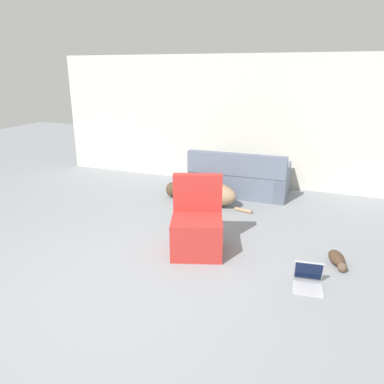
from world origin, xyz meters
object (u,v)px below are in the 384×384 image
Objects in this scene: couch at (239,179)px; cat at (337,259)px; laptop_open at (308,278)px; side_chair at (197,228)px; dog at (202,192)px.

cat is at bearing 127.32° from couch.
couch is 2.77m from cat.
side_chair reaches higher than laptop_open.
couch is 3.10m from laptop_open.
laptop_open is 0.38× the size of side_chair.
cat is (2.17, -1.43, -0.14)m from dog.
couch reaches higher than laptop_open.
cat is 0.52× the size of side_chair.
couch is at bearing -109.60° from dog.
couch is 0.86m from dog.
side_chair is (-1.37, 0.32, 0.23)m from laptop_open.
dog is at bearing 88.84° from side_chair.
side_chair reaches higher than cat.
laptop_open is (-0.29, -0.58, 0.01)m from cat.
side_chair is at bearing 160.28° from laptop_open.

